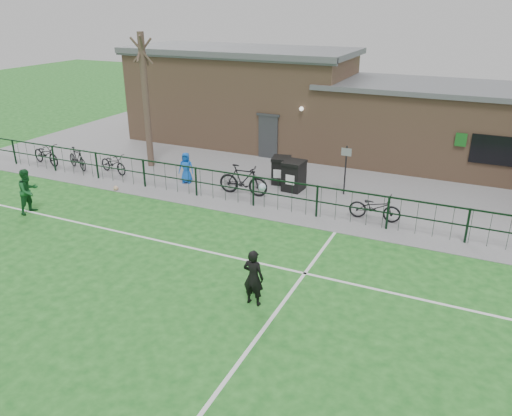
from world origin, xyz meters
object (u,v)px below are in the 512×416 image
at_px(bicycle_b, 77,159).
at_px(bicycle_d, 243,180).
at_px(bare_tree, 146,102).
at_px(wheelie_bin_right, 294,177).
at_px(spectator_child, 186,168).
at_px(bicycle_e, 375,207).
at_px(wheelie_bin_left, 281,171).
at_px(bicycle_c, 113,163).
at_px(bicycle_a, 46,154).
at_px(sign_post, 345,170).
at_px(outfield_player, 28,191).
at_px(ball_ground, 116,188).

height_order(bicycle_b, bicycle_d, bicycle_d).
bearing_deg(bicycle_b, bare_tree, -33.57).
bearing_deg(bicycle_b, bicycle_d, -66.29).
bearing_deg(wheelie_bin_right, spectator_child, -162.76).
height_order(bare_tree, bicycle_e, bare_tree).
bearing_deg(bicycle_b, wheelie_bin_left, -54.77).
bearing_deg(bicycle_c, bicycle_a, 108.87).
xyz_separation_m(sign_post, bicycle_c, (-10.14, -1.72, -0.55)).
height_order(bicycle_a, bicycle_b, bicycle_a).
height_order(sign_post, outfield_player, sign_post).
bearing_deg(bare_tree, ball_ground, -78.64).
height_order(wheelie_bin_right, bicycle_a, wheelie_bin_right).
relative_size(bicycle_a, bicycle_e, 1.07).
relative_size(outfield_player, ball_ground, 8.21).
distance_m(wheelie_bin_left, sign_post, 2.84).
bearing_deg(bicycle_e, sign_post, 37.28).
relative_size(bare_tree, bicycle_a, 3.11).
relative_size(wheelie_bin_left, spectator_child, 0.81).
height_order(wheelie_bin_left, spectator_child, spectator_child).
relative_size(bare_tree, bicycle_c, 3.52).
distance_m(bare_tree, bicycle_c, 3.13).
bearing_deg(wheelie_bin_right, bare_tree, -178.36).
bearing_deg(sign_post, ball_ground, -158.09).
height_order(wheelie_bin_right, spectator_child, spectator_child).
bearing_deg(bare_tree, wheelie_bin_left, 2.52).
distance_m(wheelie_bin_left, bicycle_a, 11.29).
bearing_deg(spectator_child, ball_ground, -153.08).
xyz_separation_m(wheelie_bin_right, bicycle_b, (-10.01, -1.58, -0.07)).
bearing_deg(sign_post, bicycle_b, -170.74).
distance_m(wheelie_bin_left, outfield_player, 9.84).
height_order(bicycle_a, outfield_player, outfield_player).
bearing_deg(wheelie_bin_right, sign_post, 14.55).
bearing_deg(bicycle_d, spectator_child, 80.46).
bearing_deg(bicycle_d, bicycle_a, 87.95).
bearing_deg(bicycle_d, wheelie_bin_right, -54.33).
relative_size(wheelie_bin_left, bicycle_b, 0.64).
xyz_separation_m(bicycle_e, spectator_child, (-8.13, 0.58, 0.18)).
bearing_deg(wheelie_bin_left, bicycle_b, -178.64).
bearing_deg(wheelie_bin_right, bicycle_b, -167.18).
height_order(wheelie_bin_left, outfield_player, outfield_player).
distance_m(wheelie_bin_left, wheelie_bin_right, 0.97).
relative_size(bicycle_b, bicycle_d, 0.81).
bearing_deg(bicycle_c, bare_tree, -13.72).
bearing_deg(bicycle_e, wheelie_bin_right, 63.76).
relative_size(spectator_child, outfield_player, 0.79).
relative_size(wheelie_bin_left, bicycle_e, 0.59).
distance_m(wheelie_bin_right, bicycle_c, 8.25).
relative_size(bicycle_b, bicycle_c, 0.97).
distance_m(bare_tree, bicycle_e, 11.39).
distance_m(bicycle_e, ball_ground, 10.38).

